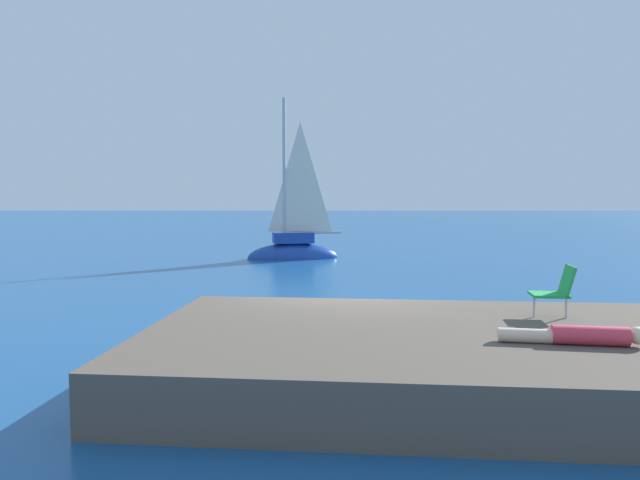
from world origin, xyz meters
name	(u,v)px	position (x,y,z in m)	size (l,w,h in m)	color
ground_plane	(343,326)	(0.00, 0.00, 0.00)	(160.00, 160.00, 0.00)	navy
shore_ledge	(446,357)	(1.27, -3.56, 0.37)	(8.33, 4.75, 0.74)	brown
boulder_seaward	(348,338)	(0.05, -0.98, 0.00)	(1.03, 0.82, 0.56)	#514B3F
boulder_inland	(570,333)	(4.22, -0.62, 0.00)	(1.60, 1.28, 0.88)	brown
sailboat_near	(292,249)	(-1.54, 12.34, 0.38)	(3.85, 1.87, 7.01)	#193D99
person_sunbather	(577,335)	(2.73, -4.33, 0.85)	(1.75, 0.46, 0.25)	#DB384C
beach_chair	(555,289)	(3.08, -2.72, 1.18)	(0.65, 0.55, 0.80)	green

